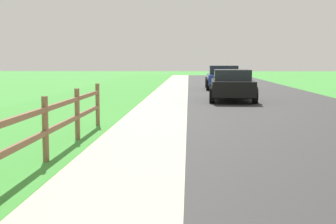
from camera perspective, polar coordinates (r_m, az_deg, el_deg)
name	(u,v)px	position (r m, az deg, el deg)	size (l,w,h in m)	color
ground_plane	(188,94)	(25.55, 2.37, 2.13)	(120.00, 120.00, 0.00)	#3E9036
road_asphalt	(249,92)	(27.76, 9.63, 2.37)	(7.00, 66.00, 0.01)	#2F2F2F
curb_concrete	(136,92)	(27.71, -3.84, 2.43)	(6.00, 66.00, 0.01)	#BDB79A
grass_verge	(110,92)	(27.92, -6.91, 2.43)	(5.00, 66.00, 0.00)	#3E9036
rail_fence	(21,135)	(7.41, -17.07, -2.58)	(0.11, 12.01, 1.15)	brown
parked_suv_black	(232,85)	(21.51, 7.61, 3.26)	(2.14, 4.70, 1.38)	black
parked_car_blue	(223,77)	(30.28, 6.57, 4.12)	(2.22, 4.90, 1.48)	navy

